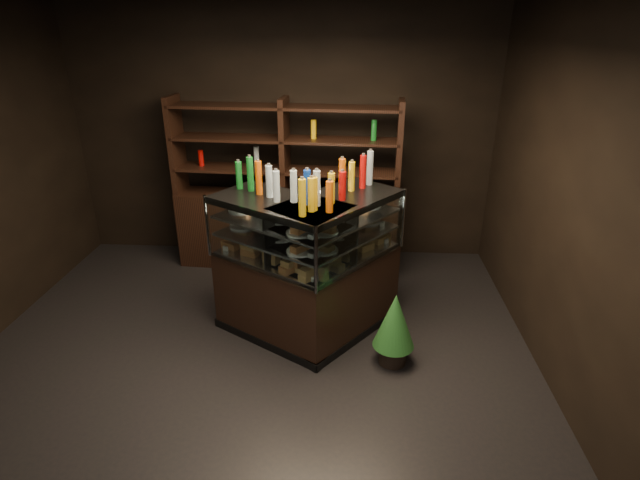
# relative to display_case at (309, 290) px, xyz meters

# --- Properties ---
(ground) EXTENTS (5.00, 5.00, 0.00)m
(ground) POSITION_rel_display_case_xyz_m (-0.47, -0.64, -0.46)
(ground) COLOR black
(ground) RESTS_ON ground
(room_shell) EXTENTS (5.02, 5.02, 3.01)m
(room_shell) POSITION_rel_display_case_xyz_m (-0.47, -0.64, 1.48)
(room_shell) COLOR black
(room_shell) RESTS_ON ground
(display_case) EXTENTS (1.81, 1.36, 1.35)m
(display_case) POSITION_rel_display_case_xyz_m (0.00, 0.00, 0.00)
(display_case) COLOR black
(display_case) RESTS_ON ground
(food_display) EXTENTS (1.47, 0.99, 0.42)m
(food_display) POSITION_rel_display_case_xyz_m (0.00, -0.00, 0.56)
(food_display) COLOR #C77747
(food_display) RESTS_ON display_case
(bottles_top) EXTENTS (1.29, 0.85, 0.30)m
(bottles_top) POSITION_rel_display_case_xyz_m (-0.00, 0.00, 1.03)
(bottles_top) COLOR silver
(bottles_top) RESTS_ON display_case
(potted_conifer) EXTENTS (0.36, 0.36, 0.77)m
(potted_conifer) POSITION_rel_display_case_xyz_m (0.76, -0.43, -0.02)
(potted_conifer) COLOR black
(potted_conifer) RESTS_ON ground
(back_shelving) EXTENTS (2.60, 0.58, 2.00)m
(back_shelving) POSITION_rel_display_case_xyz_m (-0.38, 1.41, 0.14)
(back_shelving) COLOR black
(back_shelving) RESTS_ON ground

